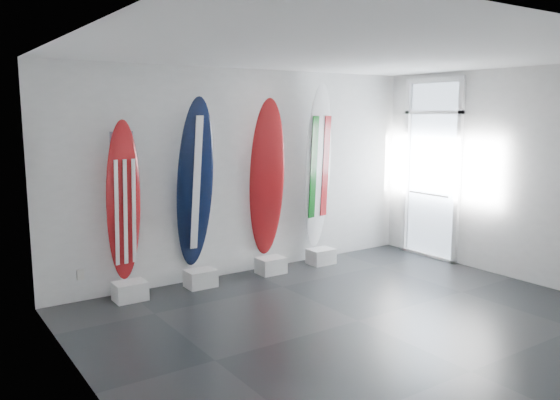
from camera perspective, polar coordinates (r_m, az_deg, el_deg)
floor at (r=6.64m, az=7.98°, el=-12.12°), size 6.00×6.00×0.00m
ceiling at (r=6.23m, az=8.59°, el=14.60°), size 6.00×6.00×0.00m
wall_back at (r=8.26m, az=-3.52°, el=2.83°), size 6.00×0.00×6.00m
wall_left at (r=4.80m, az=-19.22°, el=-2.06°), size 0.00×5.00×5.00m
wall_right at (r=8.57m, az=23.26°, el=2.34°), size 0.00×5.00×5.00m
display_block_usa at (r=7.46m, az=-15.06°, el=-8.97°), size 0.40×0.30×0.24m
surfboard_usa at (r=7.29m, az=-15.68°, el=-0.14°), size 0.48×0.25×2.06m
display_block_navy at (r=7.82m, az=-8.11°, el=-7.91°), size 0.40×0.30×0.24m
surfboard_navy at (r=7.64m, az=-8.66°, el=1.59°), size 0.54×0.45×2.36m
display_block_swiss at (r=8.38m, az=-0.93°, el=-6.69°), size 0.40×0.30×0.24m
surfboard_swiss at (r=8.21m, az=-1.34°, el=2.18°), size 0.61×0.50×2.35m
display_block_italy at (r=8.91m, az=4.20°, el=-5.75°), size 0.40×0.30×0.24m
surfboard_italy at (r=8.74m, az=3.90°, el=3.38°), size 0.62×0.32×2.59m
wall_outlet at (r=7.53m, az=-19.70°, el=-7.20°), size 0.09×0.02×0.13m
glass_door at (r=9.47m, az=15.23°, el=2.85°), size 0.12×1.16×2.85m
balcony at (r=10.63m, az=19.70°, el=-1.76°), size 2.80×2.20×1.20m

